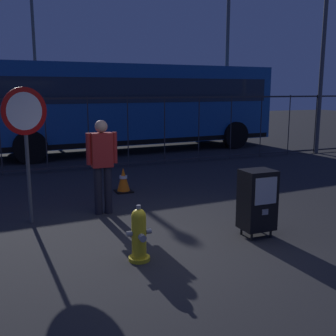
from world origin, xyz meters
TOP-DOWN VIEW (x-y plane):
  - ground_plane at (0.00, 0.00)m, footprint 60.00×60.00m
  - fire_hydrant at (-0.69, -0.22)m, footprint 0.33×0.31m
  - newspaper_box_primary at (1.23, -0.04)m, footprint 0.48×0.42m
  - stop_sign at (-1.87, 1.92)m, footprint 0.71×0.31m
  - pedestrian at (-0.63, 1.97)m, footprint 0.55×0.22m
  - traffic_cone at (0.15, 3.35)m, footprint 0.36×0.36m
  - fence_barrier at (0.00, 6.18)m, footprint 18.03×0.04m
  - bus_near at (2.15, 9.18)m, footprint 10.63×3.29m
  - street_light_near_left at (-0.48, 15.39)m, footprint 0.32×0.32m
  - street_light_far_left at (6.37, 9.72)m, footprint 0.32×0.32m
  - street_light_far_right at (7.93, 6.11)m, footprint 0.32×0.32m

SIDE VIEW (x-z plane):
  - ground_plane at x=0.00m, z-range 0.00..0.00m
  - traffic_cone at x=0.15m, z-range -0.01..0.52m
  - fire_hydrant at x=-0.69m, z-range -0.02..0.72m
  - newspaper_box_primary at x=1.23m, z-range 0.06..1.08m
  - pedestrian at x=-0.63m, z-range 0.11..1.78m
  - fence_barrier at x=0.00m, z-range 0.02..2.02m
  - stop_sign at x=-1.87m, z-range 0.49..2.72m
  - bus_near at x=2.15m, z-range 0.21..3.21m
  - street_light_far_right at x=7.93m, z-range 0.55..7.16m
  - street_light_far_left at x=6.37m, z-range 0.56..7.69m
  - street_light_near_left at x=-0.48m, z-range 0.57..8.24m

